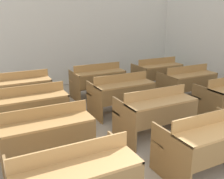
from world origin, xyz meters
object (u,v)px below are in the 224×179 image
bench_back_right (157,72)px  bench_third_right (187,82)px  bench_second_left (46,133)px  bench_third_left (31,106)px  wastepaper_bin (168,72)px  bench_back_left (21,89)px  bench_front_center (208,140)px  bench_third_center (121,92)px  bench_second_center (156,111)px  bench_back_center (98,79)px

bench_back_right → bench_third_right: bearing=-89.8°
bench_second_left → bench_third_left: (0.02, 1.16, 0.00)m
bench_back_right → wastepaper_bin: 1.33m
bench_second_left → wastepaper_bin: size_ratio=3.41×
bench_third_left → bench_back_left: 1.18m
bench_third_left → wastepaper_bin: size_ratio=3.41×
bench_second_left → bench_back_right: bearing=32.9°
bench_front_center → bench_third_left: 2.94m
bench_second_left → bench_back_left: size_ratio=1.00×
bench_third_right → bench_back_left: same height
bench_front_center → bench_third_center: (0.02, 2.33, 0.00)m
bench_front_center → bench_second_center: size_ratio=1.00×
bench_third_left → bench_back_left: bearing=89.4°
bench_third_center → bench_third_left: bearing=-179.9°
bench_front_center → bench_back_center: (0.03, 3.53, 0.00)m
bench_second_center → bench_third_center: (-0.01, 1.16, 0.00)m
bench_third_left → bench_back_right: size_ratio=1.00×
bench_second_left → bench_third_left: bearing=89.1°
bench_third_left → bench_third_right: (3.60, 0.02, 0.00)m
bench_third_right → bench_third_left: bearing=-179.7°
bench_third_left → bench_back_center: (1.82, 1.20, 0.00)m
wastepaper_bin → bench_third_center: bearing=-145.2°
wastepaper_bin → bench_second_left: bearing=-146.1°
bench_third_right → bench_back_left: size_ratio=1.00×
bench_front_center → bench_second_left: 2.16m
wastepaper_bin → bench_second_center: bearing=-132.0°
bench_back_left → bench_third_right: bearing=-18.0°
bench_third_left → bench_third_center: (1.81, 0.00, 0.00)m
bench_second_left → wastepaper_bin: 5.60m
bench_back_right → wastepaper_bin: (1.03, 0.78, -0.28)m
bench_back_center → wastepaper_bin: size_ratio=3.41×
bench_front_center → bench_back_left: bearing=116.9°
bench_third_center → bench_back_center: bearing=89.6°
bench_front_center → bench_second_center: (0.03, 1.17, 0.00)m
wastepaper_bin → bench_third_right: bearing=-118.0°
bench_second_left → bench_third_left: size_ratio=1.00×
bench_third_center → bench_back_center: same height
bench_third_right → bench_back_center: size_ratio=1.00×
bench_back_left → bench_back_right: 3.58m
bench_third_center → bench_back_left: (-1.80, 1.18, 0.00)m
bench_second_center → bench_back_center: (0.00, 2.36, 0.00)m
bench_third_left → wastepaper_bin: bearing=22.9°
bench_second_center → bench_back_center: 2.36m
bench_back_left → bench_back_right: bearing=-0.1°
bench_third_right → bench_back_left: 3.77m
bench_third_left → bench_third_center: bearing=0.1°
bench_second_center → bench_back_right: (1.77, 2.34, 0.00)m
bench_third_left → wastepaper_bin: bench_third_left is taller
bench_third_right → bench_back_center: bearing=146.4°
bench_back_left → bench_back_right: same height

